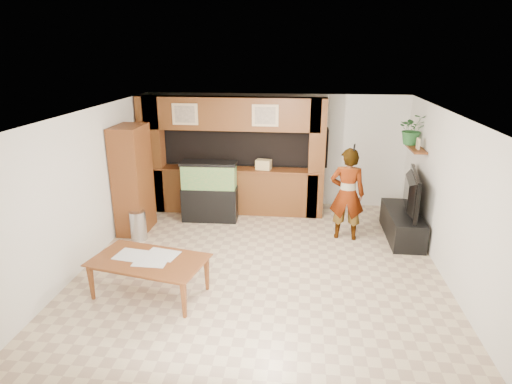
# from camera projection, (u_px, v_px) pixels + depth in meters

# --- Properties ---
(floor) EXTENTS (6.50, 6.50, 0.00)m
(floor) POSITION_uv_depth(u_px,v_px,m) (261.00, 265.00, 7.40)
(floor) COLOR #CAB38C
(floor) RESTS_ON ground
(ceiling) EXTENTS (6.50, 6.50, 0.00)m
(ceiling) POSITION_uv_depth(u_px,v_px,m) (262.00, 114.00, 6.57)
(ceiling) COLOR white
(ceiling) RESTS_ON wall_back
(wall_back) EXTENTS (6.00, 0.00, 6.00)m
(wall_back) POSITION_uv_depth(u_px,v_px,m) (275.00, 150.00, 10.05)
(wall_back) COLOR silver
(wall_back) RESTS_ON floor
(wall_left) EXTENTS (0.00, 6.50, 6.50)m
(wall_left) POSITION_uv_depth(u_px,v_px,m) (87.00, 188.00, 7.30)
(wall_left) COLOR silver
(wall_left) RESTS_ON floor
(wall_right) EXTENTS (0.00, 6.50, 6.50)m
(wall_right) POSITION_uv_depth(u_px,v_px,m) (452.00, 201.00, 6.67)
(wall_right) COLOR silver
(wall_right) RESTS_ON floor
(partition) EXTENTS (4.20, 0.99, 2.60)m
(partition) POSITION_uv_depth(u_px,v_px,m) (231.00, 154.00, 9.57)
(partition) COLOR brown
(partition) RESTS_ON floor
(wall_clock) EXTENTS (0.05, 0.25, 0.25)m
(wall_clock) POSITION_uv_depth(u_px,v_px,m) (110.00, 141.00, 8.05)
(wall_clock) COLOR black
(wall_clock) RESTS_ON wall_left
(wall_shelf) EXTENTS (0.25, 0.90, 0.04)m
(wall_shelf) POSITION_uv_depth(u_px,v_px,m) (415.00, 148.00, 8.40)
(wall_shelf) COLOR brown
(wall_shelf) RESTS_ON wall_right
(pantry_cabinet) EXTENTS (0.54, 0.88, 2.16)m
(pantry_cabinet) POSITION_uv_depth(u_px,v_px,m) (133.00, 180.00, 8.51)
(pantry_cabinet) COLOR brown
(pantry_cabinet) RESTS_ON floor
(trash_can) EXTENTS (0.32, 0.32, 0.58)m
(trash_can) POSITION_uv_depth(u_px,v_px,m) (138.00, 225.00, 8.32)
(trash_can) COLOR #B2B2B7
(trash_can) RESTS_ON floor
(aquarium) EXTENTS (1.18, 0.44, 1.31)m
(aquarium) POSITION_uv_depth(u_px,v_px,m) (210.00, 192.00, 9.17)
(aquarium) COLOR black
(aquarium) RESTS_ON floor
(tv_stand) EXTENTS (0.59, 1.60, 0.53)m
(tv_stand) POSITION_uv_depth(u_px,v_px,m) (402.00, 224.00, 8.44)
(tv_stand) COLOR black
(tv_stand) RESTS_ON floor
(television) EXTENTS (0.37, 1.40, 0.80)m
(television) POSITION_uv_depth(u_px,v_px,m) (406.00, 192.00, 8.22)
(television) COLOR black
(television) RESTS_ON tv_stand
(photo_frame) EXTENTS (0.04, 0.16, 0.21)m
(photo_frame) POSITION_uv_depth(u_px,v_px,m) (418.00, 144.00, 8.21)
(photo_frame) COLOR tan
(photo_frame) RESTS_ON wall_shelf
(potted_plant) EXTENTS (0.59, 0.52, 0.63)m
(potted_plant) POSITION_uv_depth(u_px,v_px,m) (413.00, 129.00, 8.55)
(potted_plant) COLOR #245B29
(potted_plant) RESTS_ON wall_shelf
(person) EXTENTS (0.71, 0.50, 1.82)m
(person) POSITION_uv_depth(u_px,v_px,m) (347.00, 194.00, 8.20)
(person) COLOR tan
(person) RESTS_ON floor
(microphone) EXTENTS (0.03, 0.09, 0.15)m
(microphone) POSITION_uv_depth(u_px,v_px,m) (354.00, 148.00, 7.74)
(microphone) COLOR black
(microphone) RESTS_ON person
(dining_table) EXTENTS (1.84, 1.25, 0.59)m
(dining_table) POSITION_uv_depth(u_px,v_px,m) (149.00, 278.00, 6.40)
(dining_table) COLOR brown
(dining_table) RESTS_ON floor
(newspaper_a) EXTENTS (0.49, 0.36, 0.01)m
(newspaper_a) POSITION_uv_depth(u_px,v_px,m) (151.00, 261.00, 6.27)
(newspaper_a) COLOR silver
(newspaper_a) RESTS_ON dining_table
(newspaper_b) EXTENTS (0.60, 0.47, 0.01)m
(newspaper_b) POSITION_uv_depth(u_px,v_px,m) (134.00, 255.00, 6.45)
(newspaper_b) COLOR silver
(newspaper_b) RESTS_ON dining_table
(newspaper_c) EXTENTS (0.56, 0.46, 0.01)m
(newspaper_c) POSITION_uv_depth(u_px,v_px,m) (162.00, 254.00, 6.48)
(newspaper_c) COLOR silver
(newspaper_c) RESTS_ON dining_table
(counter_box) EXTENTS (0.36, 0.28, 0.22)m
(counter_box) POSITION_uv_depth(u_px,v_px,m) (264.00, 165.00, 9.37)
(counter_box) COLOR tan
(counter_box) RESTS_ON partition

